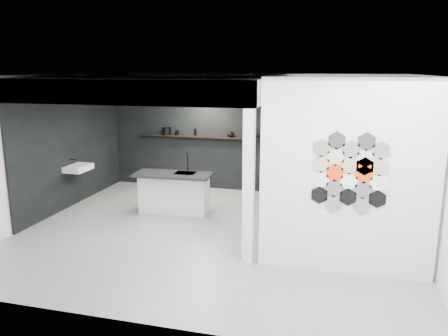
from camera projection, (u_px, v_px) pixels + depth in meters
floor at (215, 233)px, 7.92m from camera, size 7.00×6.00×0.01m
partition_panel at (347, 179)px, 6.11m from camera, size 2.45×0.15×2.80m
bay_clad_back at (197, 141)px, 10.78m from camera, size 4.40×0.04×2.35m
bay_clad_left at (73, 151)px, 9.46m from camera, size 0.04×4.00×2.35m
bulkhead at (164, 87)px, 8.62m from camera, size 4.40×4.00×0.40m
corner_column at (249, 188)px, 6.51m from camera, size 0.16×0.16×2.35m
fascia_beam at (118, 92)px, 6.81m from camera, size 4.40×0.16×0.40m
wall_basin at (78, 168)px, 9.28m from camera, size 0.40×0.60×0.12m
display_shelf at (199, 137)px, 10.63m from camera, size 3.00×0.15×0.04m
kitchen_island at (174, 192)px, 9.00m from camera, size 1.61×0.78×1.27m
stockpot at (167, 131)px, 10.81m from camera, size 0.26×0.26×0.18m
kettle at (231, 134)px, 10.41m from camera, size 0.20×0.20×0.13m
glass_bowl at (254, 136)px, 10.28m from camera, size 0.16×0.16×0.09m
glass_vase at (254, 135)px, 10.28m from camera, size 0.12×0.12×0.14m
bottle_dark at (195, 132)px, 10.63m from camera, size 0.08×0.08×0.17m
utensil_cup at (177, 133)px, 10.75m from camera, size 0.09×0.09×0.11m
hex_tile_cluster at (350, 173)px, 6.00m from camera, size 1.04×0.02×1.16m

